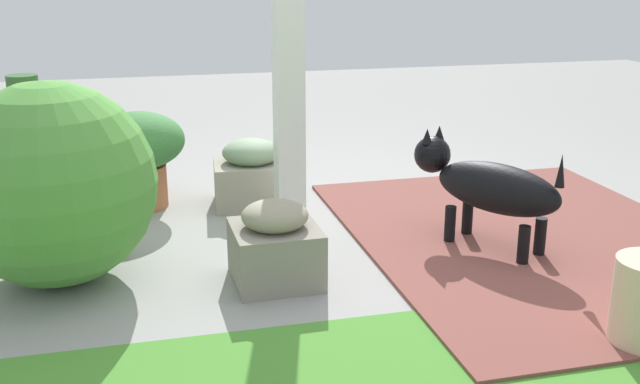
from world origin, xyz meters
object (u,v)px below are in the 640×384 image
stone_planter_mid (275,245)px  dog (487,185)px  porch_pillar (288,2)px  round_shrub (52,184)px  stone_planter_nearest (252,175)px  terracotta_pot_broad (138,150)px  terracotta_pot_tall (32,161)px

stone_planter_mid → dog: 1.12m
porch_pillar → stone_planter_mid: size_ratio=6.13×
porch_pillar → round_shrub: (1.15, 0.42, -0.74)m
stone_planter_nearest → terracotta_pot_broad: bearing=-10.5°
terracotta_pot_broad → porch_pillar: bearing=143.1°
stone_planter_mid → terracotta_pot_broad: (0.57, -1.26, 0.17)m
stone_planter_nearest → dog: 1.43m
terracotta_pot_tall → dog: bearing=151.0°
stone_planter_nearest → terracotta_pot_tall: bearing=-12.4°
porch_pillar → dog: 1.34m
round_shrub → terracotta_pot_broad: size_ratio=1.61×
terracotta_pot_tall → dog: terracotta_pot_tall is taller
terracotta_pot_broad → stone_planter_nearest: bearing=169.5°
round_shrub → stone_planter_mid: bearing=165.1°
stone_planter_nearest → round_shrub: bearing=41.1°
round_shrub → terracotta_pot_tall: bearing=-78.7°
terracotta_pot_tall → terracotta_pot_broad: 0.63m
round_shrub → terracotta_pot_tall: size_ratio=1.17×
stone_planter_mid → terracotta_pot_broad: bearing=-65.7°
porch_pillar → stone_planter_mid: 1.24m
stone_planter_nearest → terracotta_pot_tall: terracotta_pot_tall is taller
stone_planter_mid → round_shrub: round_shrub is taller
porch_pillar → terracotta_pot_broad: 1.29m
porch_pillar → stone_planter_nearest: size_ratio=5.09×
stone_planter_nearest → porch_pillar: bearing=106.0°
porch_pillar → terracotta_pot_broad: porch_pillar is taller
terracotta_pot_tall → terracotta_pot_broad: terracotta_pot_tall is taller
stone_planter_nearest → dog: size_ratio=0.60×
round_shrub → terracotta_pot_broad: 1.08m
porch_pillar → round_shrub: 1.43m
stone_planter_nearest → stone_planter_mid: bearing=86.1°
terracotta_pot_tall → terracotta_pot_broad: (-0.60, 0.15, 0.07)m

